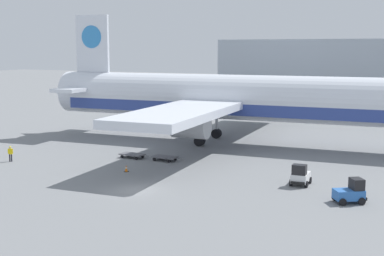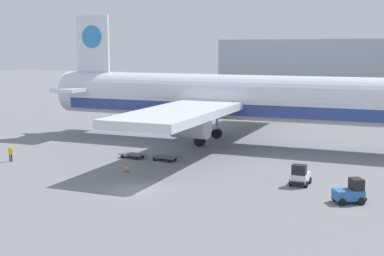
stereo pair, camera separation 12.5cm
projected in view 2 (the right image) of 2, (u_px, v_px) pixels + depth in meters
name	position (u px, v px, depth m)	size (l,w,h in m)	color
ground_plane	(136.00, 190.00, 47.03)	(400.00, 400.00, 0.00)	slate
airplane_main	(233.00, 99.00, 69.07)	(58.10, 48.39, 17.00)	silver
baggage_tug_foreground	(300.00, 176.00, 48.64)	(1.72, 2.51, 2.00)	silver
baggage_tug_mid	(351.00, 192.00, 43.08)	(2.81, 2.59, 2.00)	#2D66B7
baggage_dolly_lead	(133.00, 155.00, 60.79)	(3.74, 1.68, 0.48)	#56565B
baggage_dolly_second	(165.00, 157.00, 59.32)	(3.74, 1.68, 0.48)	#56565B
ground_crew_near	(11.00, 152.00, 58.80)	(0.52, 0.36, 1.73)	black
traffic_cone_near	(126.00, 168.00, 54.02)	(0.40, 0.40, 0.69)	black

